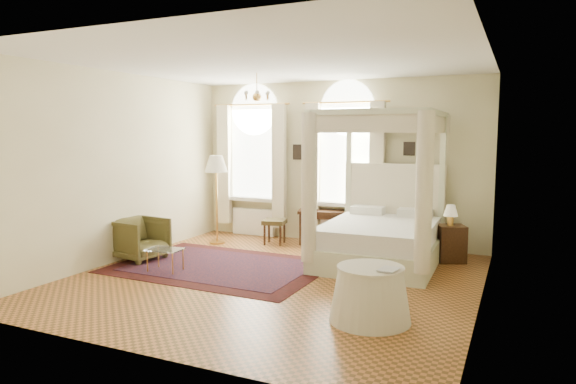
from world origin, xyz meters
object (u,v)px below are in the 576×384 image
Objects in this scene: canopy_bed at (380,230)px; writing_desk at (321,215)px; armchair at (140,239)px; nightstand at (451,243)px; coffee_table at (165,251)px; stool at (274,224)px; floor_lamp at (216,168)px; side_table at (370,294)px.

canopy_bed reaches higher than writing_desk.
armchair is at bearing -159.81° from canopy_bed.
writing_desk is at bearing 170.54° from nightstand.
writing_desk is (-1.50, 1.13, -0.00)m from canopy_bed.
coffee_table is (-4.16, -2.60, 0.01)m from nightstand.
canopy_bed is 2.45m from stool.
writing_desk is 1.99× the size of stool.
coffee_table is (0.90, -0.45, -0.04)m from armchair.
armchair is 0.46× the size of floor_lamp.
nightstand reaches higher than stool.
floor_lamp reaches higher than nightstand.
armchair is at bearing -133.64° from writing_desk.
armchair is (-5.06, -2.15, 0.05)m from nightstand.
floor_lamp is (0.51, 1.74, 1.16)m from armchair.
armchair is (-1.61, -2.16, -0.04)m from stool.
canopy_bed is 2.76m from side_table.
side_table is (2.08, -3.81, -0.26)m from writing_desk.
floor_lamp is at bearing 175.22° from canopy_bed.
writing_desk reaches higher than stool.
nightstand is 1.27× the size of stool.
side_table reaches higher than coffee_table.
side_table is at bearing -49.22° from stool.
nightstand is (1.10, 0.69, -0.27)m from canopy_bed.
armchair is at bearing 153.51° from coffee_table.
canopy_bed is at bearing 31.92° from coffee_table.
nightstand is 0.79× the size of armchair.
side_table is (3.64, -0.78, -0.01)m from coffee_table.
writing_desk is 0.96m from stool.
floor_lamp is 1.83× the size of side_table.
floor_lamp is (-1.95, -0.84, 0.95)m from writing_desk.
writing_desk reaches higher than coffee_table.
floor_lamp reaches higher than side_table.
side_table is (-0.52, -3.38, 0.01)m from nightstand.
side_table is at bearing -77.83° from canopy_bed.
canopy_bed is 3.17× the size of armchair.
stool is 0.28× the size of floor_lamp.
floor_lamp is 5.15m from side_table.
writing_desk is 3.42m from coffee_table.
armchair is 0.84× the size of side_table.
floor_lamp is at bearing -159.41° from stool.
armchair is at bearing -126.77° from stool.
nightstand is 2.65m from writing_desk.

